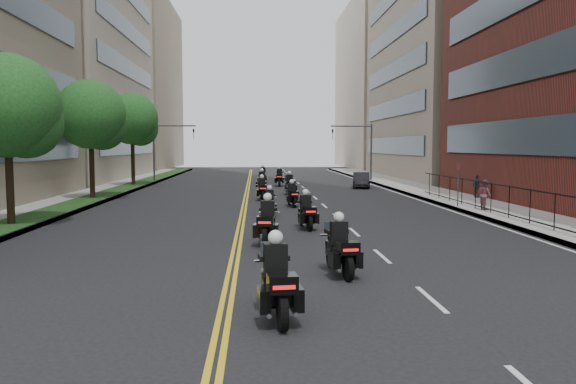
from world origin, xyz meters
The scene contains 26 objects.
ground centered at (0.00, 0.00, 0.00)m, with size 160.00×160.00×0.00m, color black.
sidewalk_right centered at (12.00, 25.00, 0.07)m, with size 4.00×90.00×0.15m, color gray.
sidewalk_left centered at (-12.00, 25.00, 0.07)m, with size 4.00×90.00×0.15m, color gray.
grass_strip centered at (-11.20, 25.00, 0.17)m, with size 2.00×90.00×0.04m, color black.
building_right_tan centered at (21.48, 48.00, 15.00)m, with size 15.11×28.00×30.00m.
building_right_far centered at (21.50, 78.00, 13.00)m, with size 15.00×28.00×26.00m, color #AD9D8C.
building_left_mid centered at (-21.98, 48.00, 17.00)m, with size 16.11×28.00×34.00m.
building_left_far centered at (-22.00, 78.00, 13.00)m, with size 16.00×28.00×26.00m, color gray.
iron_fence centered at (11.00, 12.00, 0.90)m, with size 0.05×28.00×1.50m.
street_trees centered at (-11.05, 18.61, 5.13)m, with size 4.40×38.40×7.98m.
traffic_signal_right centered at (9.54, 42.00, 3.70)m, with size 4.09×0.20×5.60m.
traffic_signal_left centered at (-9.54, 42.00, 3.70)m, with size 4.09×0.20×5.60m.
motorcycle_0 centered at (-0.38, -1.23, 0.71)m, with size 0.69×2.43×1.80m.
motorcycle_1 centered at (1.49, 2.55, 0.68)m, with size 0.71×2.31×1.71m.
motorcycle_2 centered at (-0.39, 7.45, 0.72)m, with size 0.71×2.46×1.82m.
motorcycle_3 centered at (1.33, 11.02, 0.66)m, with size 0.65×2.27×1.68m.
motorcycle_4 centered at (-0.11, 15.34, 0.61)m, with size 0.54×2.10×1.55m.
motorcycle_5 centered at (1.31, 19.75, 0.62)m, with size 0.62×2.11×1.56m.
motorcycle_6 centered at (-0.39, 23.70, 0.65)m, with size 0.54×2.23×1.65m.
motorcycle_7 centered at (1.63, 27.36, 0.67)m, with size 0.67×2.31×1.71m.
motorcycle_8 centered at (-0.32, 31.49, 0.68)m, with size 0.63×2.34×1.73m.
motorcycle_9 centered at (1.28, 36.24, 0.68)m, with size 0.59×2.35×1.73m.
motorcycle_10 centered at (-0.12, 40.24, 0.68)m, with size 0.60×2.33×1.72m.
parked_sedan centered at (8.00, 33.90, 0.64)m, with size 1.35×3.89×1.28m, color black.
pedestrian_b centered at (11.20, 16.22, 0.94)m, with size 0.77×0.60×1.58m, color brown.
pedestrian_c centered at (13.50, 23.12, 0.88)m, with size 0.86×0.36×1.46m, color #45464E.
Camera 1 is at (-0.79, -12.34, 3.50)m, focal length 35.00 mm.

